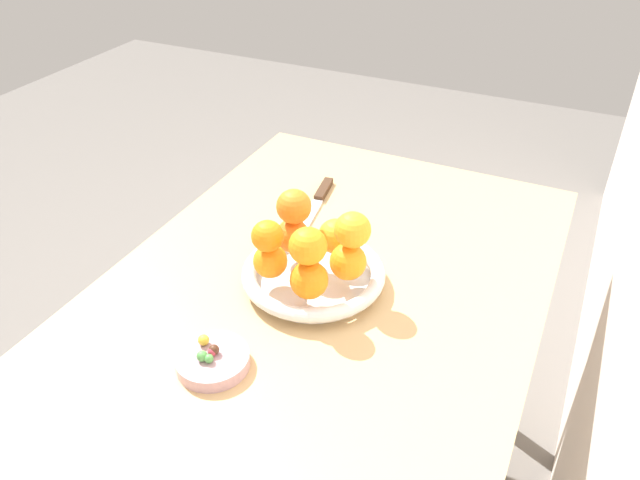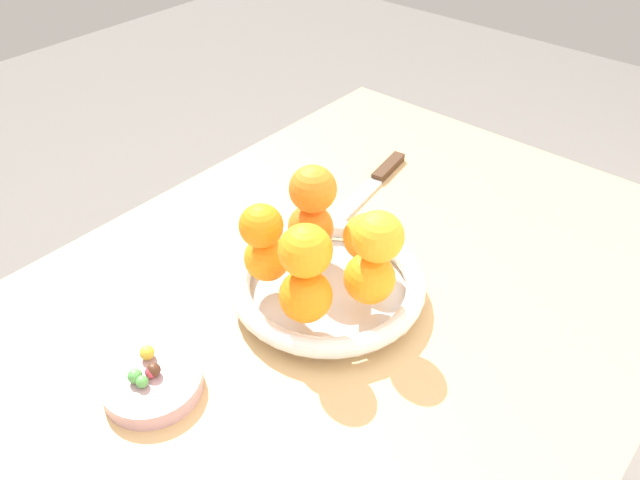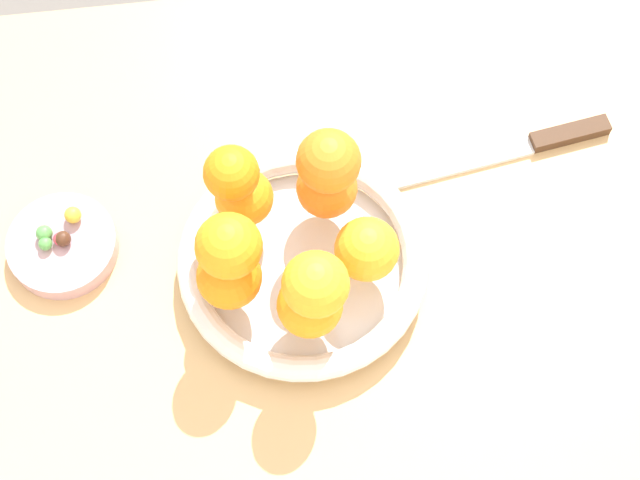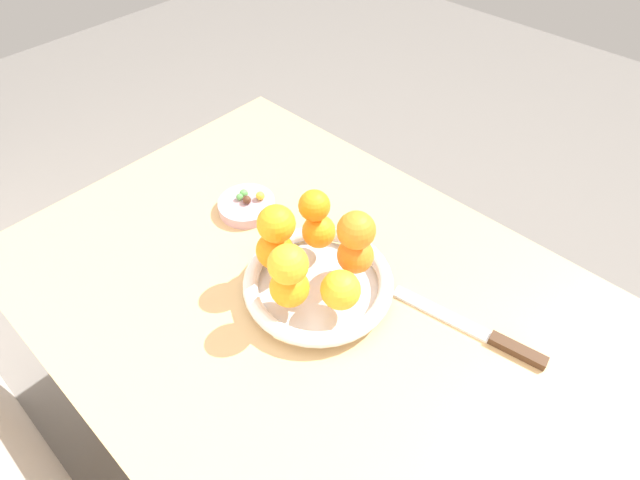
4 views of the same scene
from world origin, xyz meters
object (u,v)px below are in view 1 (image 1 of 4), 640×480
(orange_2, at_px, (270,261))
(candy_ball_1, at_px, (209,359))
(orange_5, at_px, (294,207))
(candy_dish, at_px, (213,361))
(candy_ball_4, at_px, (212,351))
(orange_6, at_px, (353,230))
(candy_ball_2, at_px, (202,356))
(orange_7, at_px, (267,236))
(orange_8, at_px, (308,246))
(knife, at_px, (316,204))
(orange_3, at_px, (309,280))
(orange_1, at_px, (293,236))
(orange_0, at_px, (337,236))
(orange_4, at_px, (348,262))
(fruit_bowl, at_px, (312,277))
(candy_ball_0, at_px, (214,350))
(candy_ball_3, at_px, (204,340))
(dining_table, at_px, (321,323))

(orange_2, relative_size, candy_ball_1, 4.17)
(orange_5, relative_size, candy_ball_1, 4.39)
(candy_dish, bearing_deg, candy_ball_4, 158.92)
(orange_6, distance_m, candy_ball_2, 0.31)
(orange_7, height_order, orange_8, orange_8)
(orange_2, xyz_separation_m, orange_5, (-0.08, 0.00, 0.06))
(orange_5, distance_m, orange_8, 0.13)
(knife, bearing_deg, orange_2, 10.75)
(orange_3, height_order, knife, orange_3)
(orange_1, bearing_deg, candy_ball_2, -0.67)
(orange_0, height_order, orange_4, same)
(fruit_bowl, height_order, orange_2, orange_2)
(orange_1, height_order, knife, orange_1)
(orange_2, bearing_deg, candy_ball_0, 1.53)
(orange_0, bearing_deg, orange_5, -67.09)
(orange_4, relative_size, orange_5, 1.02)
(orange_4, bearing_deg, orange_2, -67.21)
(orange_3, bearing_deg, candy_ball_3, -33.75)
(dining_table, distance_m, candy_ball_3, 0.28)
(candy_ball_2, height_order, candy_ball_3, same)
(orange_5, relative_size, candy_ball_2, 3.66)
(orange_3, relative_size, knife, 0.25)
(orange_1, xyz_separation_m, candy_ball_4, (0.28, 0.00, -0.04))
(orange_3, height_order, orange_8, orange_8)
(candy_ball_2, bearing_deg, orange_7, 178.46)
(candy_ball_2, height_order, candy_ball_4, candy_ball_2)
(orange_0, bearing_deg, candy_ball_4, -12.78)
(candy_ball_2, bearing_deg, orange_4, 154.19)
(candy_dish, bearing_deg, candy_ball_0, 164.55)
(orange_5, height_order, candy_ball_4, orange_5)
(dining_table, relative_size, fruit_bowl, 4.29)
(orange_1, xyz_separation_m, candy_ball_1, (0.29, 0.01, -0.04))
(orange_6, bearing_deg, candy_dish, -26.04)
(orange_6, bearing_deg, candy_ball_0, -26.23)
(orange_1, height_order, orange_7, orange_7)
(candy_dish, bearing_deg, orange_0, 167.17)
(orange_1, bearing_deg, orange_8, 38.87)
(orange_1, xyz_separation_m, candy_ball_2, (0.29, -0.00, -0.04))
(candy_ball_0, bearing_deg, candy_ball_2, -23.93)
(candy_dish, height_order, orange_3, orange_3)
(orange_2, bearing_deg, orange_3, 75.53)
(candy_ball_4, bearing_deg, orange_7, -179.26)
(orange_2, xyz_separation_m, candy_ball_1, (0.21, 0.01, -0.04))
(orange_3, distance_m, orange_5, 0.15)
(dining_table, xyz_separation_m, candy_ball_1, (0.26, -0.06, 0.12))
(fruit_bowl, height_order, candy_ball_4, fruit_bowl)
(fruit_bowl, distance_m, orange_7, 0.13)
(fruit_bowl, distance_m, orange_4, 0.08)
(candy_ball_3, bearing_deg, orange_1, 175.49)
(orange_3, relative_size, orange_6, 1.03)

